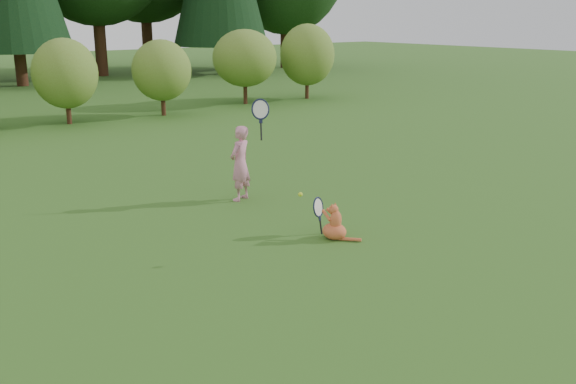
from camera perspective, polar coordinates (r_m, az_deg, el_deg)
ground at (r=8.44m, az=2.27°, el=-5.96°), size 100.00×100.00×0.00m
shrub_row at (r=19.73m, az=-23.11°, el=9.39°), size 28.00×3.00×2.80m
child at (r=10.92m, az=-4.22°, el=2.72°), size 0.78×0.57×1.92m
cat at (r=9.12m, az=4.10°, el=-2.53°), size 0.44×0.71×0.71m
tennis_ball at (r=8.34m, az=1.10°, el=-0.22°), size 0.06×0.06×0.06m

